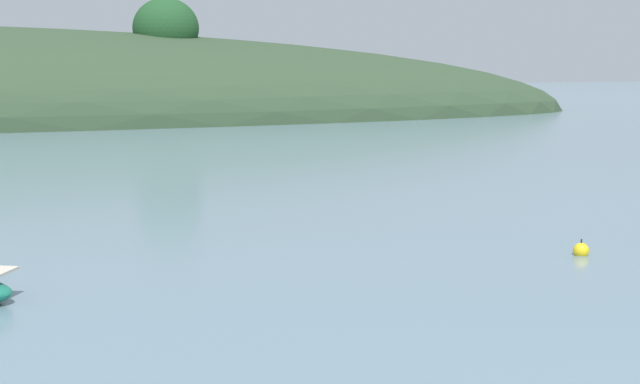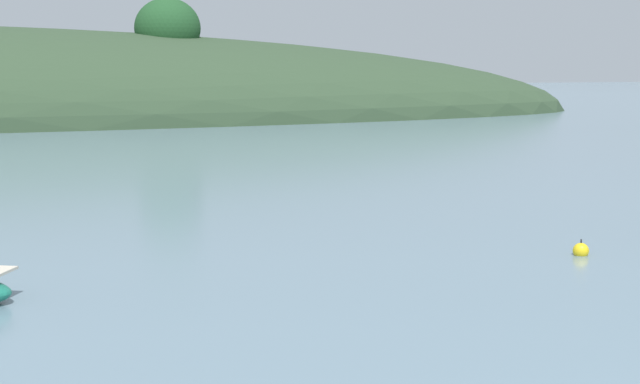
# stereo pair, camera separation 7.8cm
# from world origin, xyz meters

# --- Properties ---
(mooring_buoy_channel) EXTENTS (0.44, 0.44, 0.54)m
(mooring_buoy_channel) POSITION_xyz_m (5.37, 13.76, 0.12)
(mooring_buoy_channel) COLOR yellow
(mooring_buoy_channel) RESTS_ON ground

